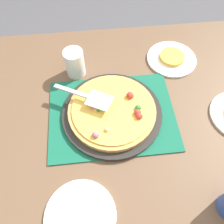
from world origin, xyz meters
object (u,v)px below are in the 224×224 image
Objects in this scene: plate_side at (80,216)px; plate_far_right at (171,59)px; served_slice_right at (172,57)px; cup_near at (75,63)px; pizza at (112,110)px; pizza_server at (87,96)px; pizza_pan at (112,113)px.

plate_far_right is at bearing 54.64° from plate_side.
cup_near reaches higher than served_slice_right.
pizza is 0.11m from pizza_server.
pizza_pan is 1.70× the size of pizza_server.
cup_near is (-0.43, -0.03, 0.06)m from plate_far_right.
pizza_server is (0.04, -0.18, 0.01)m from cup_near.
pizza_server is (-0.38, -0.21, 0.07)m from plate_far_right.
pizza is 2.75× the size of cup_near.
plate_far_right is at bearing 41.24° from pizza.
cup_near is at bearing 103.59° from pizza_server.
plate_side is 2.00× the size of served_slice_right.
cup_near is at bearing 119.77° from pizza.
served_slice_right is (0.30, 0.26, -0.02)m from pizza.
pizza_pan is at bearing 68.97° from plate_side.
pizza is at bearing -60.23° from cup_near.
served_slice_right is (0.30, 0.26, 0.01)m from pizza_pan.
plate_far_right is at bearing 41.11° from pizza_pan.
pizza_pan is 1.73× the size of plate_far_right.
pizza reaches higher than pizza_pan.
cup_near reaches higher than pizza_pan.
pizza_pan is at bearing -138.89° from plate_far_right.
pizza_server is (-0.38, -0.21, 0.05)m from served_slice_right.
served_slice_right is at bearing 0.00° from plate_far_right.
pizza_server is at bearing -76.41° from cup_near.
pizza_server reaches higher than pizza.
pizza is at bearing 68.85° from plate_side.
cup_near is (-0.13, 0.23, 0.05)m from pizza_pan.
pizza_server is (0.05, 0.40, 0.07)m from plate_side.
pizza_pan is 0.02m from pizza.
pizza_server reaches higher than served_slice_right.
cup_near is 0.54× the size of pizza_server.
plate_far_right is 0.99× the size of pizza_server.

